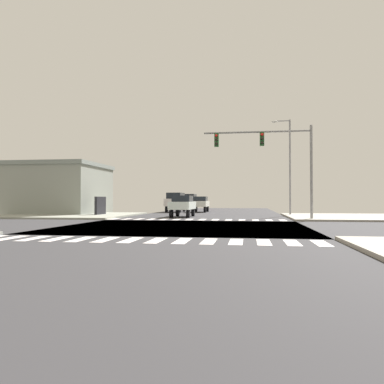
{
  "coord_description": "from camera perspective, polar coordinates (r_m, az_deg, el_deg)",
  "views": [
    {
      "loc": [
        3.68,
        -21.16,
        1.56
      ],
      "look_at": [
        -0.16,
        4.69,
        2.06
      ],
      "focal_mm": 35.13,
      "sensor_mm": 36.0,
      "label": 1
    }
  ],
  "objects": [
    {
      "name": "crosswalk_near",
      "position": [
        14.49,
        -7.39,
        -7.26
      ],
      "size": [
        13.5,
        2.0,
        0.01
      ],
      "color": "white",
      "rests_on": "ground"
    },
    {
      "name": "bank_building",
      "position": [
        43.36,
        -23.48,
        0.41
      ],
      "size": [
        17.26,
        8.69,
        5.26
      ],
      "color": "gray",
      "rests_on": "ground"
    },
    {
      "name": "sidewalk_corner_nw",
      "position": [
        37.14,
        -18.27,
        -3.34
      ],
      "size": [
        12.0,
        12.0,
        0.14
      ],
      "color": "#999C8E",
      "rests_on": "ground"
    },
    {
      "name": "sedan_trailing_2",
      "position": [
        33.08,
        -1.44,
        -1.87
      ],
      "size": [
        1.8,
        4.3,
        1.88
      ],
      "rotation": [
        0.0,
        0.0,
        3.14
      ],
      "color": "black",
      "rests_on": "ground"
    },
    {
      "name": "sidewalk_corner_ne",
      "position": [
        34.48,
        24.18,
        -3.48
      ],
      "size": [
        12.0,
        12.0,
        0.14
      ],
      "color": "#A09B91",
      "rests_on": "ground"
    },
    {
      "name": "street_lamp",
      "position": [
        36.48,
        14.3,
        4.87
      ],
      "size": [
        1.78,
        0.32,
        9.05
      ],
      "color": "gray",
      "rests_on": "ground"
    },
    {
      "name": "ground",
      "position": [
        21.53,
        -1.41,
        -5.33
      ],
      "size": [
        90.0,
        90.0,
        0.05
      ],
      "color": "#353437"
    },
    {
      "name": "suv_queued_3",
      "position": [
        56.79,
        -0.34,
        -1.27
      ],
      "size": [
        1.96,
        4.6,
        2.34
      ],
      "rotation": [
        0.0,
        0.0,
        3.14
      ],
      "color": "black",
      "rests_on": "ground"
    },
    {
      "name": "sedan_nearside_1",
      "position": [
        45.51,
        1.28,
        -1.66
      ],
      "size": [
        1.8,
        4.3,
        1.88
      ],
      "rotation": [
        0.0,
        0.0,
        3.14
      ],
      "color": "black",
      "rests_on": "ground"
    },
    {
      "name": "suv_crossing_2",
      "position": [
        45.71,
        -2.5,
        -1.31
      ],
      "size": [
        1.96,
        4.6,
        2.34
      ],
      "rotation": [
        0.0,
        0.0,
        3.14
      ],
      "color": "black",
      "rests_on": "ground"
    },
    {
      "name": "crosswalk_far",
      "position": [
        28.77,
        0.59,
        -4.2
      ],
      "size": [
        13.5,
        2.0,
        0.01
      ],
      "color": "white",
      "rests_on": "ground"
    },
    {
      "name": "traffic_signal_mast",
      "position": [
        28.88,
        11.63,
        6.26
      ],
      "size": [
        8.06,
        0.55,
        7.04
      ],
      "color": "gray",
      "rests_on": "ground"
    }
  ]
}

